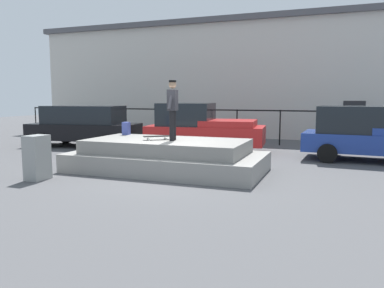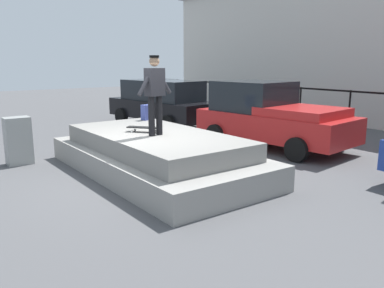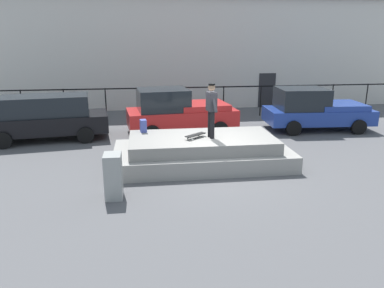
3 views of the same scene
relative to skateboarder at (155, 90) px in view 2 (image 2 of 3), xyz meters
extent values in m
plane|color=#4C4C4F|center=(0.03, -0.34, -1.93)|extent=(60.00, 60.00, 0.00)
cube|color=gray|center=(-0.27, 0.15, -1.66)|extent=(5.71, 2.87, 0.54)
cube|color=gray|center=(-0.27, 0.15, -1.19)|extent=(4.68, 2.35, 0.40)
cylinder|color=black|center=(-0.02, 0.11, -0.56)|extent=(0.14, 0.14, 0.87)
cylinder|color=black|center=(0.02, -0.11, -0.56)|extent=(0.14, 0.14, 0.87)
cube|color=#26262B|center=(0.00, 0.00, 0.17)|extent=(0.30, 0.44, 0.59)
cylinder|color=#26262B|center=(-0.04, 0.25, 0.16)|extent=(0.16, 0.44, 0.56)
cylinder|color=#26262B|center=(0.04, -0.25, 0.16)|extent=(0.16, 0.44, 0.56)
sphere|color=tan|center=(0.00, 0.00, 0.60)|extent=(0.22, 0.22, 0.22)
cylinder|color=black|center=(0.00, 0.00, 0.70)|extent=(0.24, 0.24, 0.05)
cube|color=black|center=(-0.50, -0.01, -0.89)|extent=(0.74, 0.66, 0.02)
cylinder|color=silver|center=(-0.76, -0.09, -0.97)|extent=(0.06, 0.06, 0.06)
cylinder|color=silver|center=(-0.64, -0.25, -0.97)|extent=(0.06, 0.06, 0.06)
cylinder|color=silver|center=(-0.36, 0.24, -0.97)|extent=(0.06, 0.06, 0.06)
cylinder|color=silver|center=(-0.24, 0.08, -0.97)|extent=(0.06, 0.06, 0.06)
cube|color=#3F4C99|center=(-2.14, 1.03, -0.79)|extent=(0.24, 0.31, 0.42)
cube|color=black|center=(-6.02, 3.98, -1.26)|extent=(5.01, 2.50, 0.70)
cube|color=black|center=(-6.02, 3.98, -0.52)|extent=(3.55, 2.08, 0.78)
cylinder|color=black|center=(-7.62, 4.74, -1.61)|extent=(0.66, 0.30, 0.64)
cylinder|color=black|center=(-7.37, 2.84, -1.61)|extent=(0.66, 0.30, 0.64)
cylinder|color=black|center=(-4.67, 5.13, -1.61)|extent=(0.66, 0.30, 0.64)
cylinder|color=black|center=(-4.42, 3.23, -1.61)|extent=(0.66, 0.30, 0.64)
cube|color=#B21E1E|center=(-0.48, 4.40, -1.25)|extent=(4.81, 2.47, 0.72)
cube|color=black|center=(-1.28, 4.31, -0.44)|extent=(2.27, 2.03, 0.90)
cube|color=#B21E1E|center=(0.44, 4.50, -0.77)|extent=(2.27, 2.09, 0.24)
cylinder|color=black|center=(-2.01, 5.24, -1.61)|extent=(0.66, 0.29, 0.64)
cylinder|color=black|center=(-1.79, 3.24, -1.61)|extent=(0.66, 0.29, 0.64)
cylinder|color=black|center=(0.84, 5.56, -1.61)|extent=(0.66, 0.29, 0.64)
cylinder|color=black|center=(1.06, 3.55, -1.61)|extent=(0.66, 0.29, 0.64)
cube|color=gray|center=(-2.95, -2.20, -1.33)|extent=(0.44, 0.60, 1.18)
cylinder|color=black|center=(-11.97, 7.46, -1.12)|extent=(0.06, 0.06, 1.61)
cylinder|color=black|center=(-9.97, 7.46, -1.12)|extent=(0.06, 0.06, 1.61)
cylinder|color=black|center=(-7.97, 7.46, -1.12)|extent=(0.06, 0.06, 1.61)
cylinder|color=black|center=(-5.97, 7.46, -1.12)|extent=(0.06, 0.06, 1.61)
cylinder|color=black|center=(-3.97, 7.46, -1.12)|extent=(0.06, 0.06, 1.61)
cylinder|color=black|center=(-1.97, 7.46, -1.12)|extent=(0.06, 0.06, 1.61)
cylinder|color=black|center=(0.03, 7.46, -1.12)|extent=(0.06, 0.06, 1.61)
cube|color=black|center=(0.03, 7.46, -0.36)|extent=(24.00, 0.04, 0.06)
camera|label=1|loc=(4.39, -10.04, 0.26)|focal=35.65mm
camera|label=2|loc=(7.32, -4.45, 0.60)|focal=36.81mm
camera|label=3|loc=(-2.13, -11.33, 2.10)|focal=34.73mm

